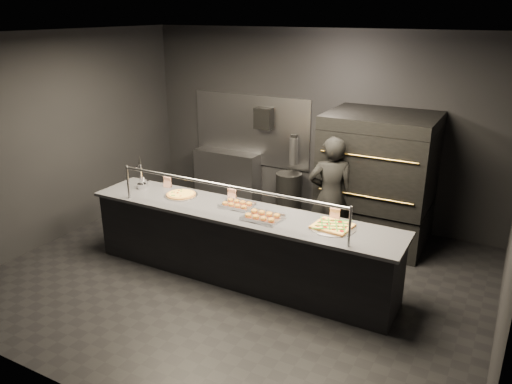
{
  "coord_description": "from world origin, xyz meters",
  "views": [
    {
      "loc": [
        2.88,
        -4.92,
        3.26
      ],
      "look_at": [
        0.13,
        0.2,
        1.12
      ],
      "focal_mm": 35.0,
      "sensor_mm": 36.0,
      "label": 1
    }
  ],
  "objects_px": {
    "pizza_oven": "(377,179)",
    "towel_dispenser": "(264,118)",
    "slider_tray_b": "(263,217)",
    "square_pizza": "(333,226)",
    "slider_tray_a": "(237,204)",
    "fire_extinguisher": "(294,151)",
    "service_counter": "(240,244)",
    "trash_bin": "(289,194)",
    "round_pizza": "(181,195)",
    "prep_shelf": "(227,176)",
    "worker": "(330,196)",
    "beer_tap": "(141,179)"
  },
  "relations": [
    {
      "from": "prep_shelf",
      "to": "beer_tap",
      "type": "xyz_separation_m",
      "value": [
        0.0,
        -2.26,
        0.61
      ]
    },
    {
      "from": "beer_tap",
      "to": "trash_bin",
      "type": "distance_m",
      "value": 2.59
    },
    {
      "from": "pizza_oven",
      "to": "towel_dispenser",
      "type": "bearing_deg",
      "value": 166.86
    },
    {
      "from": "service_counter",
      "to": "towel_dispenser",
      "type": "xyz_separation_m",
      "value": [
        -0.9,
        2.39,
        1.09
      ]
    },
    {
      "from": "slider_tray_a",
      "to": "worker",
      "type": "distance_m",
      "value": 1.38
    },
    {
      "from": "service_counter",
      "to": "trash_bin",
      "type": "relative_size",
      "value": 5.75
    },
    {
      "from": "beer_tap",
      "to": "trash_bin",
      "type": "height_order",
      "value": "beer_tap"
    },
    {
      "from": "prep_shelf",
      "to": "towel_dispenser",
      "type": "xyz_separation_m",
      "value": [
        0.7,
        0.07,
        1.1
      ]
    },
    {
      "from": "trash_bin",
      "to": "pizza_oven",
      "type": "bearing_deg",
      "value": -11.74
    },
    {
      "from": "round_pizza",
      "to": "slider_tray_a",
      "type": "xyz_separation_m",
      "value": [
        0.85,
        0.02,
        0.01
      ]
    },
    {
      "from": "trash_bin",
      "to": "prep_shelf",
      "type": "bearing_deg",
      "value": 175.46
    },
    {
      "from": "beer_tap",
      "to": "slider_tray_a",
      "type": "height_order",
      "value": "beer_tap"
    },
    {
      "from": "service_counter",
      "to": "worker",
      "type": "relative_size",
      "value": 2.42
    },
    {
      "from": "fire_extinguisher",
      "to": "trash_bin",
      "type": "relative_size",
      "value": 0.71
    },
    {
      "from": "pizza_oven",
      "to": "prep_shelf",
      "type": "distance_m",
      "value": 2.88
    },
    {
      "from": "round_pizza",
      "to": "slider_tray_b",
      "type": "bearing_deg",
      "value": -7.58
    },
    {
      "from": "towel_dispenser",
      "to": "slider_tray_b",
      "type": "bearing_deg",
      "value": -62.85
    },
    {
      "from": "beer_tap",
      "to": "slider_tray_b",
      "type": "distance_m",
      "value": 1.98
    },
    {
      "from": "slider_tray_a",
      "to": "worker",
      "type": "relative_size",
      "value": 0.27
    },
    {
      "from": "service_counter",
      "to": "round_pizza",
      "type": "height_order",
      "value": "service_counter"
    },
    {
      "from": "fire_extinguisher",
      "to": "round_pizza",
      "type": "distance_m",
      "value": 2.39
    },
    {
      "from": "prep_shelf",
      "to": "square_pizza",
      "type": "relative_size",
      "value": 2.27
    },
    {
      "from": "slider_tray_b",
      "to": "square_pizza",
      "type": "distance_m",
      "value": 0.84
    },
    {
      "from": "prep_shelf",
      "to": "trash_bin",
      "type": "xyz_separation_m",
      "value": [
        1.26,
        -0.1,
        -0.09
      ]
    },
    {
      "from": "fire_extinguisher",
      "to": "slider_tray_a",
      "type": "height_order",
      "value": "fire_extinguisher"
    },
    {
      "from": "round_pizza",
      "to": "slider_tray_b",
      "type": "relative_size",
      "value": 0.92
    },
    {
      "from": "service_counter",
      "to": "pizza_oven",
      "type": "bearing_deg",
      "value": 57.73
    },
    {
      "from": "prep_shelf",
      "to": "square_pizza",
      "type": "bearing_deg",
      "value": -39.0
    },
    {
      "from": "towel_dispenser",
      "to": "slider_tray_a",
      "type": "distance_m",
      "value": 2.48
    },
    {
      "from": "service_counter",
      "to": "fire_extinguisher",
      "type": "distance_m",
      "value": 2.5
    },
    {
      "from": "pizza_oven",
      "to": "towel_dispenser",
      "type": "xyz_separation_m",
      "value": [
        -2.1,
        0.49,
        0.58
      ]
    },
    {
      "from": "fire_extinguisher",
      "to": "slider_tray_b",
      "type": "height_order",
      "value": "fire_extinguisher"
    },
    {
      "from": "square_pizza",
      "to": "trash_bin",
      "type": "bearing_deg",
      "value": 125.37
    },
    {
      "from": "worker",
      "to": "slider_tray_b",
      "type": "bearing_deg",
      "value": 47.82
    },
    {
      "from": "slider_tray_a",
      "to": "fire_extinguisher",
      "type": "bearing_deg",
      "value": 96.24
    },
    {
      "from": "beer_tap",
      "to": "round_pizza",
      "type": "distance_m",
      "value": 0.66
    },
    {
      "from": "prep_shelf",
      "to": "slider_tray_a",
      "type": "distance_m",
      "value": 2.71
    },
    {
      "from": "towel_dispenser",
      "to": "worker",
      "type": "xyz_separation_m",
      "value": [
        1.65,
        -1.19,
        -0.7
      ]
    },
    {
      "from": "pizza_oven",
      "to": "slider_tray_b",
      "type": "distance_m",
      "value": 2.15
    },
    {
      "from": "fire_extinguisher",
      "to": "worker",
      "type": "distance_m",
      "value": 1.64
    },
    {
      "from": "service_counter",
      "to": "round_pizza",
      "type": "xyz_separation_m",
      "value": [
        -0.95,
        0.09,
        0.47
      ]
    },
    {
      "from": "round_pizza",
      "to": "beer_tap",
      "type": "bearing_deg",
      "value": -177.51
    },
    {
      "from": "pizza_oven",
      "to": "trash_bin",
      "type": "height_order",
      "value": "pizza_oven"
    },
    {
      "from": "fire_extinguisher",
      "to": "trash_bin",
      "type": "xyz_separation_m",
      "value": [
        0.01,
        -0.18,
        -0.7
      ]
    },
    {
      "from": "service_counter",
      "to": "prep_shelf",
      "type": "distance_m",
      "value": 2.82
    },
    {
      "from": "towel_dispenser",
      "to": "worker",
      "type": "relative_size",
      "value": 0.21
    },
    {
      "from": "fire_extinguisher",
      "to": "slider_tray_b",
      "type": "distance_m",
      "value": 2.59
    },
    {
      "from": "slider_tray_a",
      "to": "beer_tap",
      "type": "bearing_deg",
      "value": -178.0
    },
    {
      "from": "service_counter",
      "to": "slider_tray_a",
      "type": "relative_size",
      "value": 9.1
    },
    {
      "from": "fire_extinguisher",
      "to": "slider_tray_a",
      "type": "bearing_deg",
      "value": -83.76
    }
  ]
}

